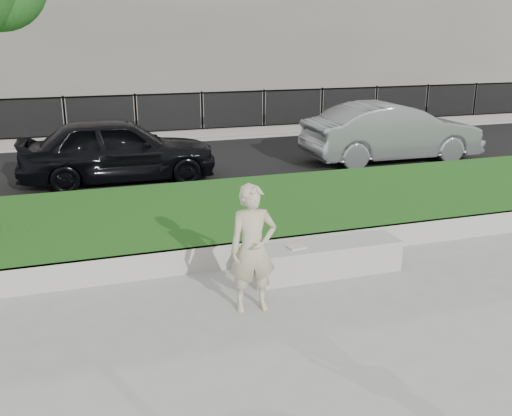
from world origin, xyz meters
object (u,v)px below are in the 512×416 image
object	(u,v)px
man	(253,249)
car_silver	(392,132)
book	(296,247)
car_dark	(118,149)
stone_bench	(325,258)

from	to	relation	value
man	car_silver	world-z (taller)	man
man	book	world-z (taller)	man
car_dark	car_silver	size ratio (longest dim) A/B	0.94
car_dark	car_silver	xyz separation A→B (m)	(7.42, -0.06, 0.03)
car_silver	stone_bench	bearing A→B (deg)	142.96
stone_bench	car_dark	xyz separation A→B (m)	(-2.40, 6.52, 0.59)
stone_bench	car_dark	distance (m)	6.97
stone_bench	car_silver	distance (m)	8.21
stone_bench	car_silver	size ratio (longest dim) A/B	0.47
book	car_dark	distance (m)	6.83
man	car_dark	size ratio (longest dim) A/B	0.37
stone_bench	book	world-z (taller)	book
stone_bench	car_silver	world-z (taller)	car_silver
stone_bench	book	distance (m)	0.54
man	book	bearing A→B (deg)	42.71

